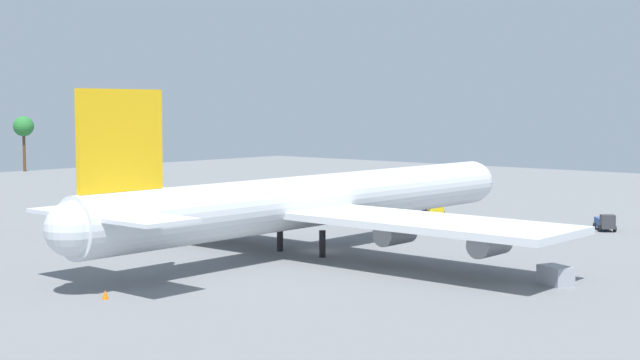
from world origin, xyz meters
TOP-DOWN VIEW (x-y plane):
  - ground_plane at (0.00, 0.00)m, footprint 277.47×277.47m
  - cargo_airplane at (-0.61, 0.00)m, footprint 69.37×62.44m
  - pushback_tractor at (35.34, 8.57)m, footprint 4.50×4.76m
  - fuel_truck at (36.72, -17.24)m, footprint 4.49×4.01m
  - cargo_container_fore at (-0.68, -28.90)m, footprint 3.00×3.54m
  - safety_cone_nose at (31.21, 3.91)m, footprint 0.58×0.58m
  - safety_cone_tail at (-31.21, -3.27)m, footprint 0.57×0.57m

SIDE VIEW (x-z plane):
  - ground_plane at x=0.00m, z-range 0.00..0.00m
  - safety_cone_tail at x=-31.21m, z-range 0.00..0.81m
  - safety_cone_nose at x=31.21m, z-range 0.00..0.83m
  - cargo_container_fore at x=-0.68m, z-range 0.00..1.72m
  - fuel_truck at x=36.72m, z-range -0.04..2.19m
  - pushback_tractor at x=35.34m, z-range 0.05..2.25m
  - cargo_airplane at x=-0.61m, z-range -3.21..14.46m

